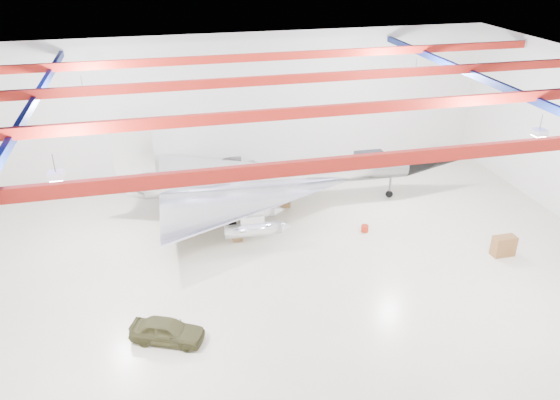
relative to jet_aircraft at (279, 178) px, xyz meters
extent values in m
plane|color=beige|center=(-1.65, -8.04, -2.29)|extent=(40.00, 40.00, 0.00)
plane|color=silver|center=(-1.65, 6.96, 3.21)|extent=(40.00, 0.00, 40.00)
plane|color=#0A0F38|center=(-1.65, -8.04, 8.71)|extent=(40.00, 40.00, 0.00)
cube|color=maroon|center=(-1.65, -17.04, 8.11)|extent=(39.50, 0.25, 0.50)
cube|color=maroon|center=(-1.65, -11.04, 8.11)|extent=(39.50, 0.25, 0.50)
cube|color=maroon|center=(-1.65, -5.04, 8.11)|extent=(39.50, 0.25, 0.50)
cube|color=maroon|center=(-1.65, 0.96, 8.11)|extent=(39.50, 0.25, 0.50)
cube|color=#0E1C54|center=(-13.65, -8.04, 7.81)|extent=(0.25, 29.50, 0.40)
cube|color=#0E1C54|center=(10.35, -8.04, 7.81)|extent=(0.25, 29.50, 0.40)
cube|color=silver|center=(-11.65, -14.04, 7.41)|extent=(0.55, 0.55, 0.25)
cube|color=silver|center=(8.35, -14.04, 7.41)|extent=(0.55, 0.55, 0.25)
cube|color=silver|center=(-11.65, -2.04, 7.41)|extent=(0.55, 0.55, 0.25)
cube|color=silver|center=(8.35, -2.04, 7.41)|extent=(0.55, 0.55, 0.25)
cylinder|color=silver|center=(0.05, 0.00, 0.27)|extent=(18.28, 2.39, 1.82)
cone|color=black|center=(11.44, -0.35, 0.27)|extent=(4.61, 1.96, 1.82)
cone|color=silver|center=(-10.43, 0.32, 0.27)|extent=(2.79, 1.91, 1.82)
cube|color=silver|center=(-9.52, 0.29, 2.64)|extent=(2.56, 0.19, 4.10)
cube|color=black|center=(6.43, -0.20, 1.22)|extent=(2.03, 0.79, 0.46)
cylinder|color=silver|center=(-2.84, -4.93, -1.01)|extent=(3.49, 0.93, 0.82)
cylinder|color=silver|center=(-2.77, -2.65, -1.01)|extent=(3.49, 0.93, 0.82)
cylinder|color=silver|center=(-2.60, 2.82, -1.01)|extent=(3.49, 0.93, 0.82)
cylinder|color=silver|center=(-2.53, 5.10, -1.01)|extent=(3.49, 0.93, 0.82)
cylinder|color=#59595B|center=(8.25, -0.26, -1.47)|extent=(0.16, 0.16, 1.64)
cylinder|color=black|center=(8.25, -0.26, -2.03)|extent=(0.52, 0.22, 0.51)
cylinder|color=#59595B|center=(-3.67, -2.17, -1.47)|extent=(0.16, 0.16, 1.64)
cylinder|color=black|center=(-3.67, -2.17, -2.03)|extent=(0.52, 0.22, 0.51)
cylinder|color=#59595B|center=(-3.52, 2.39, -1.47)|extent=(0.16, 0.16, 1.64)
cylinder|color=black|center=(-3.52, 2.39, -2.03)|extent=(0.52, 0.22, 0.51)
imported|color=#3E3C1F|center=(-8.43, -12.37, -1.68)|extent=(3.82, 2.70, 1.21)
cube|color=brown|center=(11.65, -9.28, -1.66)|extent=(1.38, 0.70, 1.26)
cube|color=olive|center=(-6.60, -2.42, -2.09)|extent=(0.66, 0.57, 0.40)
cube|color=#A92410|center=(-5.09, -1.55, -2.12)|extent=(0.59, 0.53, 0.34)
cube|color=olive|center=(0.51, 0.03, -2.08)|extent=(0.70, 0.61, 0.42)
cylinder|color=#A92410|center=(4.63, -4.63, -2.07)|extent=(0.61, 0.61, 0.43)
cube|color=olive|center=(-3.65, -3.81, -2.07)|extent=(0.63, 0.50, 0.44)
cylinder|color=#59595B|center=(-1.04, 1.69, -2.09)|extent=(0.57, 0.57, 0.39)
camera|label=1|loc=(-8.00, -33.47, 15.32)|focal=35.00mm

